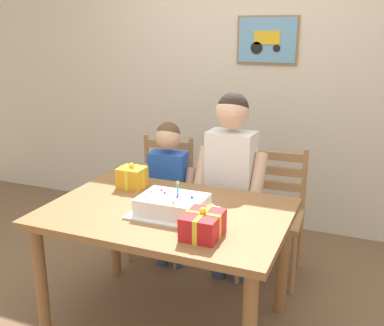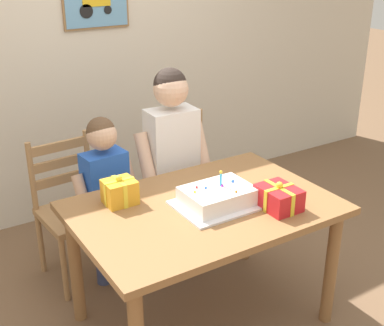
{
  "view_description": "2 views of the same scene",
  "coord_description": "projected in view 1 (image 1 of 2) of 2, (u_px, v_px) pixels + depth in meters",
  "views": [
    {
      "loc": [
        1.03,
        -2.12,
        1.73
      ],
      "look_at": [
        0.1,
        0.14,
        1.0
      ],
      "focal_mm": 41.98,
      "sensor_mm": 36.0,
      "label": 1
    },
    {
      "loc": [
        -1.34,
        -2.02,
        2.02
      ],
      "look_at": [
        -0.02,
        0.08,
        0.97
      ],
      "focal_mm": 48.17,
      "sensor_mm": 36.0,
      "label": 2
    }
  ],
  "objects": [
    {
      "name": "ground_plane",
      "position": [
        168.0,
        323.0,
        2.75
      ],
      "size": [
        20.0,
        20.0,
        0.0
      ],
      "primitive_type": "plane",
      "color": "brown"
    },
    {
      "name": "child_younger",
      "position": [
        168.0,
        182.0,
        3.23
      ],
      "size": [
        0.41,
        0.24,
        1.11
      ],
      "color": "#38426B",
      "rests_on": "ground"
    },
    {
      "name": "gift_box_red_large",
      "position": [
        132.0,
        177.0,
        2.88
      ],
      "size": [
        0.17,
        0.15,
        0.17
      ],
      "color": "gold",
      "rests_on": "dining_table"
    },
    {
      "name": "dining_table",
      "position": [
        167.0,
        226.0,
        2.56
      ],
      "size": [
        1.37,
        0.93,
        0.75
      ],
      "color": "olive",
      "rests_on": "ground"
    },
    {
      "name": "birthday_cake",
      "position": [
        173.0,
        206.0,
        2.46
      ],
      "size": [
        0.44,
        0.34,
        0.19
      ],
      "color": "silver",
      "rests_on": "dining_table"
    },
    {
      "name": "child_older",
      "position": [
        231.0,
        170.0,
        3.02
      ],
      "size": [
        0.49,
        0.28,
        1.34
      ],
      "color": "#38426B",
      "rests_on": "ground"
    },
    {
      "name": "chair_right",
      "position": [
        273.0,
        213.0,
        3.2
      ],
      "size": [
        0.44,
        0.44,
        0.92
      ],
      "color": "#A87A4C",
      "rests_on": "ground"
    },
    {
      "name": "back_wall",
      "position": [
        251.0,
        80.0,
        3.9
      ],
      "size": [
        6.4,
        0.11,
        2.6
      ],
      "color": "beige",
      "rests_on": "ground"
    },
    {
      "name": "chair_left",
      "position": [
        162.0,
        197.0,
        3.52
      ],
      "size": [
        0.45,
        0.45,
        0.92
      ],
      "color": "#A87A4C",
      "rests_on": "ground"
    },
    {
      "name": "gift_box_beside_cake",
      "position": [
        203.0,
        225.0,
        2.2
      ],
      "size": [
        0.18,
        0.22,
        0.15
      ],
      "color": "red",
      "rests_on": "dining_table"
    }
  ]
}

